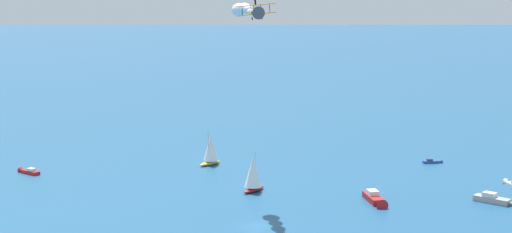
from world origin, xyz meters
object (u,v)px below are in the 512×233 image
Objects in this scene: motorboat_outer_ring_a at (375,199)px; motorboat_outer_ring_b at (512,184)px; sailboat_inshore at (253,174)px; wingwalker_lead at (255,0)px; motorboat_trailing at (433,162)px; motorboat_mid_cluster at (28,171)px; biplane_lead at (256,12)px; sailboat_offshore at (211,149)px; motorboat_far_stbd at (498,200)px.

motorboat_outer_ring_b is at bearing -178.00° from motorboat_outer_ring_a.
wingwalker_lead reaches higher than sailboat_inshore.
motorboat_trailing is at bearing -150.68° from wingwalker_lead.
motorboat_mid_cluster is 0.86× the size of biplane_lead.
wingwalker_lead is at bearing 81.60° from sailboat_offshore.
biplane_lead reaches higher than sailboat_offshore.
sailboat_offshore reaches higher than sailboat_inshore.
motorboat_mid_cluster is at bearing -35.01° from motorboat_far_stbd.
motorboat_trailing is 43.64m from motorboat_outer_ring_a.
motorboat_outer_ring_a is (33.00, 28.56, 0.38)m from motorboat_trailing.
motorboat_outer_ring_a is at bearing 141.10° from motorboat_mid_cluster.
motorboat_mid_cluster is 85.34m from motorboat_outer_ring_a.
sailboat_inshore is 46.42m from wingwalker_lead.
wingwalker_lead reaches higher than motorboat_outer_ring_a.
motorboat_outer_ring_a is at bearing -21.93° from motorboat_far_stbd.
motorboat_mid_cluster is at bearing -58.54° from wingwalker_lead.
motorboat_outer_ring_b is at bearing 96.49° from motorboat_trailing.
motorboat_mid_cluster is 115.10m from motorboat_outer_ring_b.
sailboat_inshore is 1.70× the size of motorboat_trailing.
wingwalker_lead reaches higher than motorboat_trailing.
wingwalker_lead is (53.36, -2.98, 41.90)m from motorboat_far_stbd.
sailboat_inshore reaches higher than motorboat_far_stbd.
motorboat_trailing is 82.08m from biplane_lead.
motorboat_trailing is 102.52m from motorboat_mid_cluster.
wingwalker_lead is (7.92, 53.65, 38.55)m from sailboat_offshore.
wingwalker_lead reaches higher than motorboat_mid_cluster.
motorboat_trailing is 0.71× the size of biplane_lead.
biplane_lead reaches higher than motorboat_mid_cluster.
motorboat_far_stbd is at bearing 158.07° from motorboat_outer_ring_a.
sailboat_offshore is 0.87× the size of motorboat_outer_ring_a.
motorboat_outer_ring_b is (-36.10, -1.26, -0.28)m from motorboat_outer_ring_a.
motorboat_outer_ring_a is (-20.95, 17.78, -3.29)m from sailboat_inshore.
sailboat_offshore is 73.80m from motorboat_outer_ring_b.
motorboat_trailing is at bearing 161.31° from sailboat_offshore.
motorboat_trailing is (-9.22, -38.13, -0.34)m from motorboat_far_stbd.
motorboat_mid_cluster is 4.17× the size of wingwalker_lead.
motorboat_outer_ring_a is at bearing 139.68° from sailboat_inshore.
sailboat_inshore is 59.50m from motorboat_outer_ring_b.
wingwalker_lead reaches higher than biplane_lead.
motorboat_outer_ring_a is 1.39× the size of biplane_lead.
motorboat_far_stbd is 1.43× the size of motorboat_outer_ring_b.
motorboat_mid_cluster is at bearing -27.05° from motorboat_outer_ring_b.
motorboat_far_stbd is 6.14× the size of wingwalker_lead.
motorboat_mid_cluster is at bearing -38.90° from motorboat_outer_ring_a.
motorboat_far_stbd is 16.41m from motorboat_outer_ring_b.
sailboat_offshore reaches higher than motorboat_trailing.
sailboat_offshore is 1.70× the size of motorboat_trailing.
motorboat_far_stbd is 39.23m from motorboat_trailing.
biplane_lead is (65.50, 7.88, 39.98)m from motorboat_outer_ring_b.
wingwalker_lead is (8.64, 24.37, 38.56)m from sailboat_inshore.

